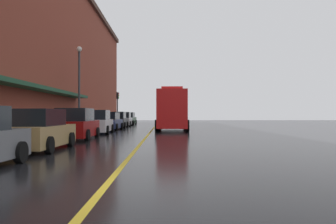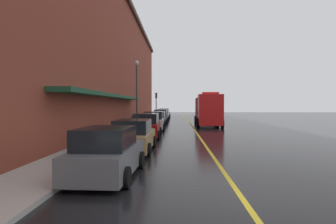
# 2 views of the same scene
# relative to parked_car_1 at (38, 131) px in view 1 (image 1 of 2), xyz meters

# --- Properties ---
(ground_plane) EXTENTS (112.00, 112.00, 0.00)m
(ground_plane) POSITION_rel_parked_car_1_xyz_m (3.93, 17.74, -0.78)
(ground_plane) COLOR black
(sidewalk_left) EXTENTS (2.40, 70.00, 0.15)m
(sidewalk_left) POSITION_rel_parked_car_1_xyz_m (-2.27, 17.74, -0.70)
(sidewalk_left) COLOR #ADA8A0
(sidewalk_left) RESTS_ON ground
(lane_center_stripe) EXTENTS (0.16, 70.00, 0.01)m
(lane_center_stripe) POSITION_rel_parked_car_1_xyz_m (3.93, 17.74, -0.77)
(lane_center_stripe) COLOR gold
(lane_center_stripe) RESTS_ON ground
(parked_car_1) EXTENTS (2.10, 4.66, 1.65)m
(parked_car_1) POSITION_rel_parked_car_1_xyz_m (0.00, 0.00, 0.00)
(parked_car_1) COLOR #A5844C
(parked_car_1) RESTS_ON ground
(parked_car_2) EXTENTS (2.10, 4.66, 1.78)m
(parked_car_2) POSITION_rel_parked_car_1_xyz_m (0.02, 6.13, 0.06)
(parked_car_2) COLOR maroon
(parked_car_2) RESTS_ON ground
(parked_car_3) EXTENTS (2.21, 4.80, 1.76)m
(parked_car_3) POSITION_rel_parked_car_1_xyz_m (0.00, 12.46, 0.05)
(parked_car_3) COLOR silver
(parked_car_3) RESTS_ON ground
(parked_car_4) EXTENTS (2.20, 4.62, 1.62)m
(parked_car_4) POSITION_rel_parked_car_1_xyz_m (-0.00, 18.17, -0.01)
(parked_car_4) COLOR navy
(parked_car_4) RESTS_ON ground
(parked_car_5) EXTENTS (2.06, 4.27, 1.71)m
(parked_car_5) POSITION_rel_parked_car_1_xyz_m (0.04, 23.58, 0.02)
(parked_car_5) COLOR black
(parked_car_5) RESTS_ON ground
(parked_car_6) EXTENTS (2.11, 4.60, 1.72)m
(parked_car_6) POSITION_rel_parked_car_1_xyz_m (0.01, 29.22, 0.03)
(parked_car_6) COLOR silver
(parked_car_6) RESTS_ON ground
(parked_car_7) EXTENTS (2.17, 4.29, 1.71)m
(parked_car_7) POSITION_rel_parked_car_1_xyz_m (-0.02, 35.27, 0.02)
(parked_car_7) COLOR #2D5133
(parked_car_7) RESTS_ON ground
(fire_truck) EXTENTS (2.97, 8.83, 3.70)m
(fire_truck) POSITION_rel_parked_car_1_xyz_m (5.78, 17.70, 0.99)
(fire_truck) COLOR red
(fire_truck) RESTS_ON ground
(parking_meter_0) EXTENTS (0.14, 0.18, 1.33)m
(parking_meter_0) POSITION_rel_parked_car_1_xyz_m (-1.42, 35.40, 0.28)
(parking_meter_0) COLOR #4C4C51
(parking_meter_0) RESTS_ON sidewalk_left
(parking_meter_1) EXTENTS (0.14, 0.18, 1.33)m
(parking_meter_1) POSITION_rel_parked_car_1_xyz_m (-1.42, 23.34, 0.28)
(parking_meter_1) COLOR #4C4C51
(parking_meter_1) RESTS_ON sidewalk_left
(parking_meter_2) EXTENTS (0.14, 0.18, 1.33)m
(parking_meter_2) POSITION_rel_parked_car_1_xyz_m (-1.42, 8.46, 0.28)
(parking_meter_2) COLOR #4C4C51
(parking_meter_2) RESTS_ON sidewalk_left
(parking_meter_3) EXTENTS (0.14, 0.18, 1.33)m
(parking_meter_3) POSITION_rel_parked_car_1_xyz_m (-1.42, 21.94, 0.28)
(parking_meter_3) COLOR #4C4C51
(parking_meter_3) RESTS_ON sidewalk_left
(street_lamp_left) EXTENTS (0.44, 0.44, 6.94)m
(street_lamp_left) POSITION_rel_parked_car_1_xyz_m (-2.02, 15.23, 3.62)
(street_lamp_left) COLOR #33383D
(street_lamp_left) RESTS_ON sidewalk_left
(traffic_light_near) EXTENTS (0.38, 0.36, 4.30)m
(traffic_light_near) POSITION_rel_parked_car_1_xyz_m (-1.35, 34.16, 2.38)
(traffic_light_near) COLOR #232326
(traffic_light_near) RESTS_ON sidewalk_left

